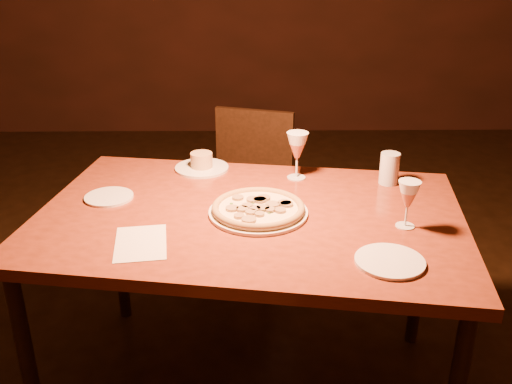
{
  "coord_description": "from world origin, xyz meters",
  "views": [
    {
      "loc": [
        0.25,
        -1.92,
        1.71
      ],
      "look_at": [
        0.28,
        -0.01,
        0.88
      ],
      "focal_mm": 40.0,
      "sensor_mm": 36.0,
      "label": 1
    }
  ],
  "objects": [
    {
      "name": "pizza_plate",
      "position": [
        0.29,
        -0.07,
        0.84
      ],
      "size": [
        0.36,
        0.36,
        0.04
      ],
      "color": "white",
      "rests_on": "dining_table"
    },
    {
      "name": "wine_glass_right",
      "position": [
        0.79,
        -0.18,
        0.9
      ],
      "size": [
        0.08,
        0.08,
        0.17
      ],
      "primitive_type": null,
      "color": "#B2654A",
      "rests_on": "dining_table"
    },
    {
      "name": "dining_table",
      "position": [
        0.26,
        -0.06,
        0.74
      ],
      "size": [
        1.66,
        1.21,
        0.82
      ],
      "rotation": [
        0.0,
        0.0,
        -0.16
      ],
      "color": "maroon",
      "rests_on": "floor"
    },
    {
      "name": "ramekin_saucer",
      "position": [
        0.05,
        0.37,
        0.84
      ],
      "size": [
        0.23,
        0.23,
        0.07
      ],
      "color": "white",
      "rests_on": "dining_table"
    },
    {
      "name": "side_plate_near",
      "position": [
        0.68,
        -0.42,
        0.82
      ],
      "size": [
        0.21,
        0.21,
        0.01
      ],
      "primitive_type": "cylinder",
      "color": "white",
      "rests_on": "dining_table"
    },
    {
      "name": "menu_card",
      "position": [
        -0.1,
        -0.29,
        0.82
      ],
      "size": [
        0.2,
        0.26,
        0.0
      ],
      "primitive_type": "cube",
      "rotation": [
        0.0,
        0.0,
        0.14
      ],
      "color": "silver",
      "rests_on": "dining_table"
    },
    {
      "name": "chair_far",
      "position": [
        0.25,
        0.91,
        0.51
      ],
      "size": [
        0.54,
        0.54,
        0.9
      ],
      "rotation": [
        0.0,
        0.0,
        -0.3
      ],
      "color": "black",
      "rests_on": "floor"
    },
    {
      "name": "water_tumbler",
      "position": [
        0.82,
        0.2,
        0.88
      ],
      "size": [
        0.08,
        0.08,
        0.13
      ],
      "primitive_type": "cylinder",
      "color": "silver",
      "rests_on": "dining_table"
    },
    {
      "name": "wine_glass_far",
      "position": [
        0.45,
        0.27,
        0.91
      ],
      "size": [
        0.09,
        0.09,
        0.2
      ],
      "primitive_type": null,
      "color": "#B2654A",
      "rests_on": "dining_table"
    },
    {
      "name": "side_plate_left",
      "position": [
        -0.28,
        0.07,
        0.82
      ],
      "size": [
        0.18,
        0.18,
        0.01
      ],
      "primitive_type": "cylinder",
      "color": "white",
      "rests_on": "dining_table"
    },
    {
      "name": "floor",
      "position": [
        0.0,
        0.0,
        0.0
      ],
      "size": [
        7.0,
        7.0,
        0.0
      ],
      "primitive_type": "plane",
      "color": "#321E10",
      "rests_on": "ground"
    }
  ]
}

